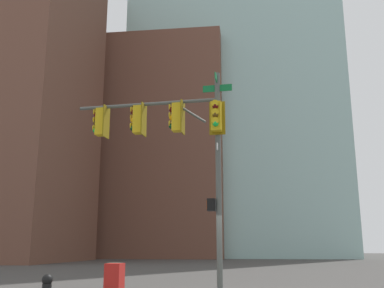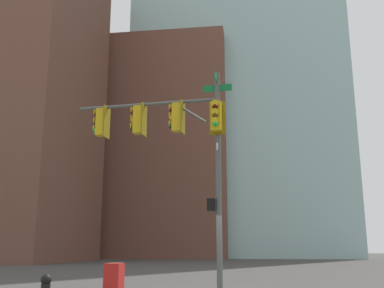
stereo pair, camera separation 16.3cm
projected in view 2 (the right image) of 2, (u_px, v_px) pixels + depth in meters
signal_pole_assembly at (174, 134)px, 15.40m from camera, size 5.61×1.21×7.43m
litter_bin at (115, 276)px, 15.96m from camera, size 0.56×0.56×0.95m
newspaper_box at (114, 282)px, 12.62m from camera, size 0.46×0.57×1.05m
building_brick_nearside at (3, 80)px, 50.76m from camera, size 19.06×16.53×40.02m
building_brick_midblock at (157, 153)px, 68.60m from camera, size 22.09×19.77×31.10m
building_glass_tower at (238, 43)px, 75.69m from camera, size 31.05×23.53×70.53m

